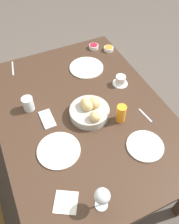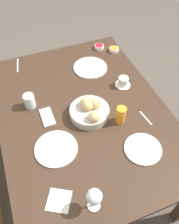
{
  "view_description": "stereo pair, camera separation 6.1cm",
  "coord_description": "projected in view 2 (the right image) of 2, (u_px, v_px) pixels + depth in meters",
  "views": [
    {
      "loc": [
        -0.92,
        0.37,
        1.87
      ],
      "look_at": [
        -0.05,
        -0.03,
        0.73
      ],
      "focal_mm": 38.0,
      "sensor_mm": 36.0,
      "label": 1
    },
    {
      "loc": [
        -0.95,
        0.32,
        1.87
      ],
      "look_at": [
        -0.05,
        -0.03,
        0.73
      ],
      "focal_mm": 38.0,
      "sensor_mm": 36.0,
      "label": 2
    }
  ],
  "objects": [
    {
      "name": "water_tumbler",
      "position": [
        29.0,
        101.0,
        1.53
      ],
      "size": [
        0.07,
        0.07,
        0.1
      ],
      "color": "silver",
      "rests_on": "dining_table"
    },
    {
      "name": "knife_silver",
      "position": [
        18.0,
        65.0,
        1.84
      ],
      "size": [
        0.17,
        0.04,
        0.0
      ],
      "color": "#B7B7BC",
      "rests_on": "dining_table"
    },
    {
      "name": "cell_phone",
      "position": [
        47.0,
        117.0,
        1.5
      ],
      "size": [
        0.15,
        0.07,
        0.01
      ],
      "color": "silver",
      "rests_on": "dining_table"
    },
    {
      "name": "coffee_cup",
      "position": [
        123.0,
        82.0,
        1.67
      ],
      "size": [
        0.11,
        0.11,
        0.07
      ],
      "color": "white",
      "rests_on": "dining_table"
    },
    {
      "name": "plate_near_right",
      "position": [
        90.0,
        68.0,
        1.81
      ],
      "size": [
        0.26,
        0.26,
        0.01
      ],
      "color": "silver",
      "rests_on": "dining_table"
    },
    {
      "name": "plate_far_center",
      "position": [
        56.0,
        148.0,
        1.35
      ],
      "size": [
        0.25,
        0.25,
        0.01
      ],
      "color": "silver",
      "rests_on": "dining_table"
    },
    {
      "name": "ground_plane",
      "position": [
        84.0,
        163.0,
        2.08
      ],
      "size": [
        10.0,
        10.0,
        0.0
      ],
      "primitive_type": "plane",
      "color": "#564C44"
    },
    {
      "name": "bread_basket",
      "position": [
        90.0,
        110.0,
        1.48
      ],
      "size": [
        0.25,
        0.25,
        0.12
      ],
      "color": "#B2ADA3",
      "rests_on": "dining_table"
    },
    {
      "name": "dining_table",
      "position": [
        83.0,
        118.0,
        1.6
      ],
      "size": [
        1.44,
        1.07,
        0.7
      ],
      "color": "#3D281C",
      "rests_on": "ground_plane"
    },
    {
      "name": "plate_near_left",
      "position": [
        143.0,
        149.0,
        1.35
      ],
      "size": [
        0.21,
        0.21,
        0.01
      ],
      "color": "silver",
      "rests_on": "dining_table"
    },
    {
      "name": "juice_glass",
      "position": [
        121.0,
        115.0,
        1.44
      ],
      "size": [
        0.06,
        0.06,
        0.12
      ],
      "color": "orange",
      "rests_on": "dining_table"
    },
    {
      "name": "jam_bowl_berry",
      "position": [
        99.0,
        47.0,
        1.97
      ],
      "size": [
        0.08,
        0.08,
        0.03
      ],
      "color": "white",
      "rests_on": "dining_table"
    },
    {
      "name": "wine_glass",
      "position": [
        94.0,
        197.0,
        1.06
      ],
      "size": [
        0.08,
        0.08,
        0.16
      ],
      "color": "silver",
      "rests_on": "dining_table"
    },
    {
      "name": "spoon_coffee",
      "position": [
        146.0,
        118.0,
        1.5
      ],
      "size": [
        0.12,
        0.03,
        0.0
      ],
      "color": "#B7B7BC",
      "rests_on": "dining_table"
    },
    {
      "name": "jam_bowl_honey",
      "position": [
        114.0,
        49.0,
        1.95
      ],
      "size": [
        0.08,
        0.08,
        0.03
      ],
      "color": "white",
      "rests_on": "dining_table"
    },
    {
      "name": "napkin",
      "position": [
        59.0,
        201.0,
        1.16
      ],
      "size": [
        0.15,
        0.15,
        0.0
      ],
      "color": "silver",
      "rests_on": "dining_table"
    }
  ]
}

